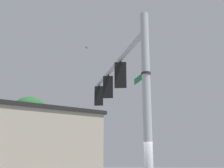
# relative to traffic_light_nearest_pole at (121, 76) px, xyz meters

# --- Properties ---
(signal_pole) EXTENTS (0.29, 0.29, 7.10)m
(signal_pole) POSITION_rel_traffic_light_nearest_pole_xyz_m (1.12, -2.91, -2.04)
(signal_pole) COLOR #ADB2B7
(signal_pole) RESTS_ON ground
(mast_arm) EXTENTS (3.27, 8.00, 0.22)m
(mast_arm) POSITION_rel_traffic_light_nearest_pole_xyz_m (-0.42, 1.05, 0.81)
(mast_arm) COLOR #ADB2B7
(traffic_light_nearest_pole) EXTENTS (0.54, 0.49, 1.31)m
(traffic_light_nearest_pole) POSITION_rel_traffic_light_nearest_pole_xyz_m (0.00, 0.00, 0.00)
(traffic_light_nearest_pole) COLOR black
(traffic_light_mid_inner) EXTENTS (0.54, 0.49, 1.31)m
(traffic_light_mid_inner) POSITION_rel_traffic_light_nearest_pole_xyz_m (-0.86, 2.23, 0.00)
(traffic_light_mid_inner) COLOR black
(traffic_light_mid_outer) EXTENTS (0.54, 0.49, 1.31)m
(traffic_light_mid_outer) POSITION_rel_traffic_light_nearest_pole_xyz_m (-1.72, 4.45, 0.00)
(traffic_light_mid_outer) COLOR black
(street_name_sign) EXTENTS (0.61, 1.29, 0.22)m
(street_name_sign) POSITION_rel_traffic_light_nearest_pole_xyz_m (1.01, -2.62, -0.77)
(street_name_sign) COLOR #147238
(bird_flying) EXTENTS (0.23, 0.30, 0.09)m
(bird_flying) POSITION_rel_traffic_light_nearest_pole_xyz_m (-2.27, 2.95, 2.68)
(bird_flying) COLOR gray
(storefront_building) EXTENTS (13.80, 13.47, 5.59)m
(storefront_building) POSITION_rel_traffic_light_nearest_pole_xyz_m (-8.94, 7.76, -2.78)
(storefront_building) COLOR #A89E89
(storefront_building) RESTS_ON ground
(tree_by_storefront) EXTENTS (3.16, 3.16, 6.48)m
(tree_by_storefront) POSITION_rel_traffic_light_nearest_pole_xyz_m (-7.85, 8.30, -0.75)
(tree_by_storefront) COLOR #4C3823
(tree_by_storefront) RESTS_ON ground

